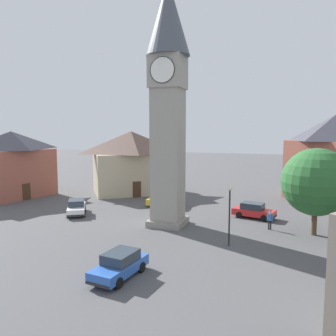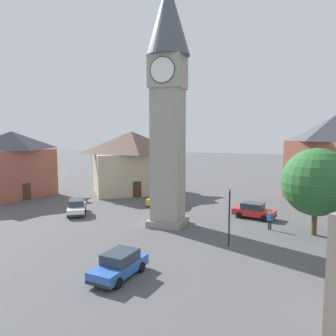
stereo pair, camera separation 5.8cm
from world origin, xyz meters
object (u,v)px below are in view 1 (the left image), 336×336
car_white_side (254,210)px  lamp_post (230,206)px  car_blue_kerb (76,207)px  building_corner_back (131,162)px  pedestrian (270,218)px  building_shop_left (333,158)px  car_red_corner (165,200)px  clock_tower (168,84)px  car_silver_kerb (120,265)px  tree (316,182)px  building_hall_far (13,164)px

car_white_side → lamp_post: lamp_post is taller
car_blue_kerb → building_corner_back: (0.18, 12.96, 3.64)m
pedestrian → building_shop_left: size_ratio=0.14×
pedestrian → car_red_corner: bearing=156.0°
clock_tower → car_red_corner: bearing=111.9°
car_silver_kerb → car_red_corner: size_ratio=1.00×
tree → building_hall_far: building_hall_far is taller
car_blue_kerb → building_shop_left: size_ratio=0.36×
building_hall_far → building_shop_left: bearing=16.0°
clock_tower → building_corner_back: clock_tower is taller
building_hall_far → tree: bearing=-6.4°
building_corner_back → building_hall_far: building_hall_far is taller
car_silver_kerb → building_corner_back: (-11.15, 25.00, 3.64)m
tree → building_corner_back: 25.84m
tree → building_shop_left: bearing=78.6°
building_hall_far → lamp_post: bearing=-17.2°
building_hall_far → car_white_side: bearing=-0.1°
tree → building_shop_left: (3.04, 15.13, 0.92)m
building_shop_left → car_silver_kerb: bearing=-117.7°
car_white_side → pedestrian: 4.01m
lamp_post → building_corner_back: bearing=133.4°
car_red_corner → lamp_post: lamp_post is taller
pedestrian → lamp_post: (-2.72, -5.46, 2.13)m
clock_tower → building_corner_back: (-10.18, 13.54, -8.47)m
clock_tower → building_shop_left: bearing=46.4°
car_silver_kerb → building_shop_left: (14.63, 27.86, 4.66)m
clock_tower → pedestrian: bearing=10.1°
car_silver_kerb → tree: (11.59, 12.73, 3.73)m
clock_tower → pedestrian: clock_tower is taller
car_white_side → lamp_post: (-1.00, -9.07, 2.37)m
car_white_side → car_silver_kerb: bearing=-110.7°
car_silver_kerb → pedestrian: (8.02, 13.06, 0.25)m
car_white_side → car_blue_kerb: bearing=-165.3°
clock_tower → tree: bearing=5.8°
clock_tower → tree: clock_tower is taller
car_white_side → building_shop_left: bearing=53.3°
tree → lamp_post: size_ratio=1.58×
car_red_corner → building_shop_left: 21.21m
lamp_post → car_blue_kerb: bearing=165.0°
clock_tower → building_hall_far: size_ratio=1.94×
building_shop_left → building_hall_far: (-38.77, -11.14, -1.02)m
car_white_side → tree: tree is taller
building_shop_left → car_blue_kerb: bearing=-148.6°
tree → pedestrian: bearing=174.7°
clock_tower → tree: (12.56, 1.27, -8.38)m
tree → car_white_side: bearing=143.3°
clock_tower → car_blue_kerb: 15.95m
clock_tower → car_silver_kerb: clock_tower is taller
lamp_post → car_silver_kerb: bearing=-124.9°
car_blue_kerb → pedestrian: bearing=3.0°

